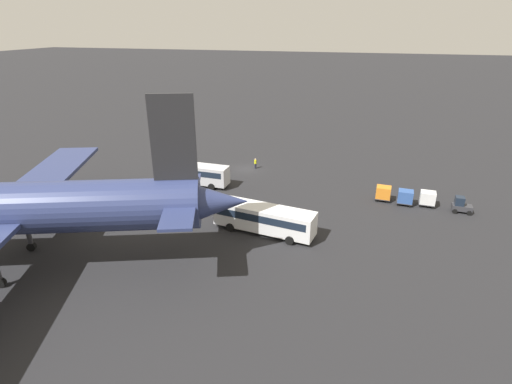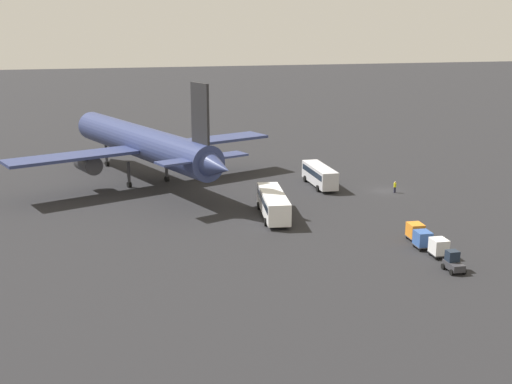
% 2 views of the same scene
% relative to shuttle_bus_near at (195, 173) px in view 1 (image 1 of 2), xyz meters
% --- Properties ---
extents(ground_plane, '(600.00, 600.00, 0.00)m').
position_rel_shuttle_bus_near_xyz_m(ground_plane, '(-5.36, -8.68, -1.89)').
color(ground_plane, '#232326').
extents(shuttle_bus_near, '(10.47, 3.26, 3.15)m').
position_rel_shuttle_bus_near_xyz_m(shuttle_bus_near, '(0.00, 0.00, 0.00)').
color(shuttle_bus_near, silver).
rests_on(shuttle_bus_near, ground).
extents(shuttle_bus_far, '(12.27, 4.62, 3.20)m').
position_rel_shuttle_bus_near_xyz_m(shuttle_bus_far, '(-13.87, 11.69, 0.03)').
color(shuttle_bus_far, white).
rests_on(shuttle_bus_far, ground).
extents(baggage_tug, '(2.45, 1.71, 2.10)m').
position_rel_shuttle_bus_near_xyz_m(baggage_tug, '(-36.98, -0.52, -0.95)').
color(baggage_tug, '#333338').
rests_on(baggage_tug, ground).
extents(worker_person, '(0.38, 0.38, 1.74)m').
position_rel_shuttle_bus_near_xyz_m(worker_person, '(-6.77, -9.44, -1.02)').
color(worker_person, '#1E1E2D').
rests_on(worker_person, ground).
extents(cargo_cart_white, '(2.10, 1.81, 2.06)m').
position_rel_shuttle_bus_near_xyz_m(cargo_cart_white, '(-32.98, -1.23, -0.70)').
color(cargo_cart_white, '#38383D').
rests_on(cargo_cart_white, ground).
extents(cargo_cart_blue, '(2.10, 1.81, 2.06)m').
position_rel_shuttle_bus_near_xyz_m(cargo_cart_blue, '(-30.15, -0.87, -0.70)').
color(cargo_cart_blue, '#38383D').
rests_on(cargo_cart_blue, ground).
extents(cargo_cart_orange, '(2.10, 1.81, 2.06)m').
position_rel_shuttle_bus_near_xyz_m(cargo_cart_orange, '(-27.32, -1.50, -0.70)').
color(cargo_cart_orange, '#38383D').
rests_on(cargo_cart_orange, ground).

